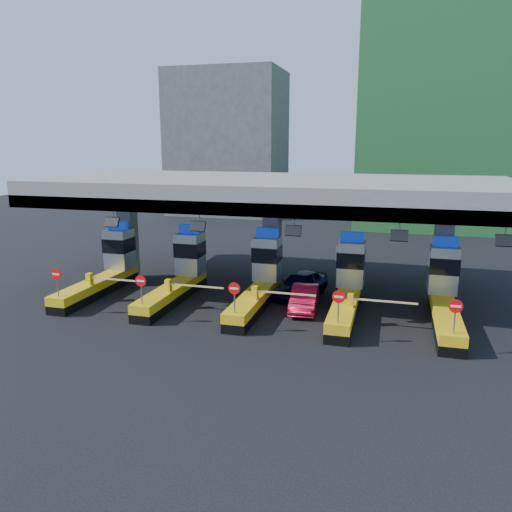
# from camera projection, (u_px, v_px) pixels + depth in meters

# --- Properties ---
(ground) EXTENTS (120.00, 120.00, 0.00)m
(ground) POSITION_uv_depth(u_px,v_px,m) (259.00, 304.00, 28.85)
(ground) COLOR black
(ground) RESTS_ON ground
(toll_canopy) EXTENTS (28.00, 12.09, 7.00)m
(toll_canopy) POSITION_uv_depth(u_px,v_px,m) (272.00, 193.00, 30.18)
(toll_canopy) COLOR slate
(toll_canopy) RESTS_ON ground
(toll_lane_far_left) EXTENTS (4.43, 8.00, 4.16)m
(toll_lane_far_left) POSITION_uv_depth(u_px,v_px,m) (108.00, 268.00, 31.41)
(toll_lane_far_left) COLOR black
(toll_lane_far_left) RESTS_ON ground
(toll_lane_left) EXTENTS (4.43, 8.00, 4.16)m
(toll_lane_left) POSITION_uv_depth(u_px,v_px,m) (181.00, 273.00, 30.11)
(toll_lane_left) COLOR black
(toll_lane_left) RESTS_ON ground
(toll_lane_center) EXTENTS (4.43, 8.00, 4.16)m
(toll_lane_center) POSITION_uv_depth(u_px,v_px,m) (261.00, 279.00, 28.80)
(toll_lane_center) COLOR black
(toll_lane_center) RESTS_ON ground
(toll_lane_right) EXTENTS (4.43, 8.00, 4.16)m
(toll_lane_right) POSITION_uv_depth(u_px,v_px,m) (348.00, 286.00, 27.49)
(toll_lane_right) COLOR black
(toll_lane_right) RESTS_ON ground
(toll_lane_far_right) EXTENTS (4.43, 8.00, 4.16)m
(toll_lane_far_right) POSITION_uv_depth(u_px,v_px,m) (444.00, 293.00, 26.19)
(toll_lane_far_right) COLOR black
(toll_lane_far_right) RESTS_ON ground
(bg_building_scaffold) EXTENTS (18.00, 12.00, 28.00)m
(bg_building_scaffold) POSITION_uv_depth(u_px,v_px,m) (448.00, 95.00, 52.66)
(bg_building_scaffold) COLOR #1E5926
(bg_building_scaffold) RESTS_ON ground
(bg_building_concrete) EXTENTS (14.00, 10.00, 18.00)m
(bg_building_concrete) POSITION_uv_depth(u_px,v_px,m) (228.00, 143.00, 64.33)
(bg_building_concrete) COLOR #4C4C49
(bg_building_concrete) RESTS_ON ground
(van) EXTENTS (3.21, 4.84, 1.53)m
(van) POSITION_uv_depth(u_px,v_px,m) (300.00, 284.00, 30.04)
(van) COLOR black
(van) RESTS_ON ground
(red_car) EXTENTS (1.73, 4.10, 1.32)m
(red_car) POSITION_uv_depth(u_px,v_px,m) (304.00, 298.00, 27.71)
(red_car) COLOR red
(red_car) RESTS_ON ground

